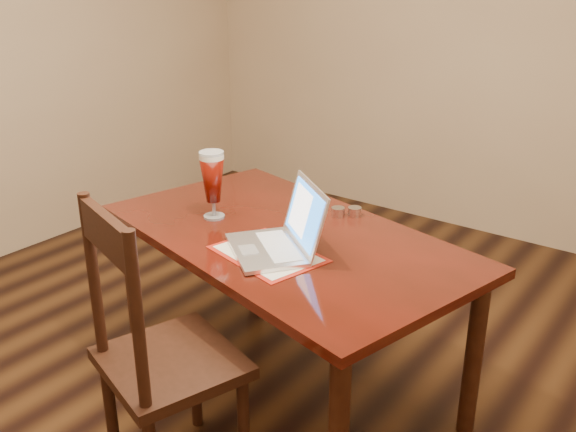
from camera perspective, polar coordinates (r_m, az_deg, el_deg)
The scene contains 3 objects.
ground at distance 2.88m, azimuth -4.00°, elevation -16.74°, with size 5.00×5.00×0.00m, color black.
dining_table at distance 2.68m, azimuth -0.48°, elevation -3.08°, with size 1.75×1.24×1.04m.
dining_chair at distance 2.32m, azimuth -11.28°, elevation -12.21°, with size 0.58×0.56×1.09m.
Camera 1 is at (1.50, -1.69, 1.80)m, focal length 40.00 mm.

